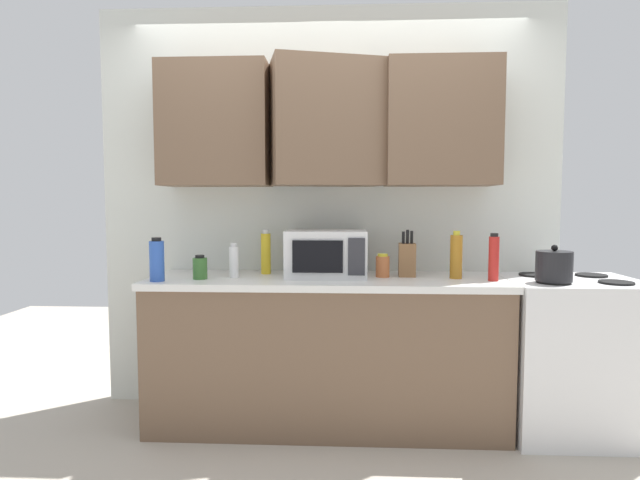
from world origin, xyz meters
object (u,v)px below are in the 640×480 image
knife_block (407,259)px  bottle_red_sauce (494,258)px  kettle (554,266)px  bottle_yellow_mustard (266,253)px  bottle_white_jar (234,261)px  bottle_spice_jar (383,266)px  stove_range (570,355)px  bottle_green_oil (200,268)px  microwave (327,253)px  bottle_amber_vinegar (456,256)px  bottle_blue_cleaner (157,260)px

knife_block → bottle_red_sauce: 0.50m
kettle → bottle_yellow_mustard: size_ratio=0.73×
bottle_white_jar → bottle_yellow_mustard: bearing=45.3°
bottle_red_sauce → bottle_spice_jar: (-0.62, 0.12, -0.07)m
bottle_white_jar → bottle_red_sauce: bearing=-2.2°
stove_range → bottle_green_oil: (-2.18, -0.09, 0.51)m
kettle → bottle_yellow_mustard: 1.68m
kettle → microwave: (-1.27, 0.19, 0.04)m
bottle_yellow_mustard → bottle_amber_vinegar: bearing=-6.9°
knife_block → bottle_yellow_mustard: size_ratio=1.02×
stove_range → bottle_yellow_mustard: (-1.82, 0.15, 0.58)m
microwave → bottle_blue_cleaner: 0.99m
bottle_yellow_mustard → kettle: bearing=-9.9°
kettle → bottle_spice_jar: bearing=168.8°
stove_range → bottle_red_sauce: bottle_red_sauce is taller
bottle_green_oil → bottle_blue_cleaner: (-0.22, -0.09, 0.05)m
kettle → bottle_red_sauce: (-0.31, 0.07, 0.04)m
kettle → bottle_blue_cleaner: bottle_blue_cleaner is taller
microwave → bottle_amber_vinegar: (0.76, -0.04, -0.01)m
kettle → bottle_amber_vinegar: size_ratio=0.72×
bottle_green_oil → bottle_white_jar: 0.20m
microwave → knife_block: knife_block is taller
stove_range → kettle: (-0.17, -0.14, 0.54)m
stove_range → bottle_amber_vinegar: bottle_amber_vinegar is taller
stove_range → bottle_amber_vinegar: 0.89m
bottle_green_oil → bottle_red_sauce: size_ratio=0.52×
bottle_green_oil → bottle_white_jar: (0.19, 0.07, 0.03)m
knife_block → bottle_white_jar: knife_block is taller
bottle_green_oil → bottle_red_sauce: 1.70m
kettle → bottle_amber_vinegar: 0.53m
bottle_green_oil → bottle_blue_cleaner: size_ratio=0.56×
bottle_amber_vinegar → bottle_red_sauce: (0.19, -0.08, 0.00)m
microwave → bottle_green_oil: 0.76m
bottle_white_jar → bottle_spice_jar: (0.89, 0.06, -0.03)m
knife_block → bottle_amber_vinegar: 0.29m
knife_block → bottle_amber_vinegar: size_ratio=1.01×
bottle_red_sauce → bottle_spice_jar: bottle_red_sauce is taller
kettle → bottle_green_oil: kettle is taller
bottle_blue_cleaner → bottle_spice_jar: size_ratio=1.78×
bottle_yellow_mustard → bottle_green_oil: bearing=-146.2°
microwave → bottle_yellow_mustard: size_ratio=1.73×
bottle_white_jar → bottle_green_oil: bearing=-159.8°
bottle_yellow_mustard → bottle_spice_jar: (0.72, -0.11, -0.06)m
bottle_yellow_mustard → bottle_white_jar: bearing=-134.7°
stove_range → bottle_blue_cleaner: (-2.40, -0.18, 0.57)m
microwave → bottle_blue_cleaner: (-0.96, -0.23, -0.02)m
microwave → bottle_red_sauce: 0.96m
stove_range → bottle_yellow_mustard: size_ratio=3.28×
bottle_green_oil → bottle_amber_vinegar: size_ratio=0.50×
kettle → bottle_spice_jar: size_ratio=1.44×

